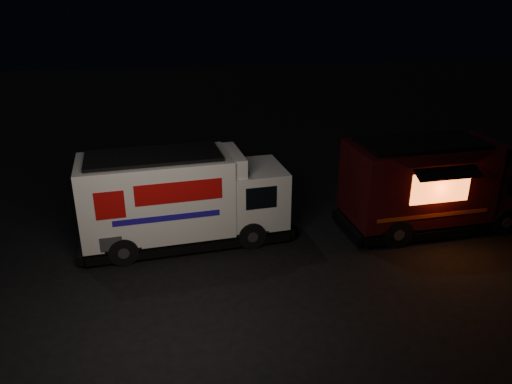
{
  "coord_description": "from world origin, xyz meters",
  "views": [
    {
      "loc": [
        -1.12,
        -12.94,
        7.71
      ],
      "look_at": [
        1.45,
        2.0,
        1.43
      ],
      "focal_mm": 35.0,
      "sensor_mm": 36.0,
      "label": 1
    }
  ],
  "objects": [
    {
      "name": "white_truck",
      "position": [
        -0.87,
        1.71,
        1.52
      ],
      "size": [
        6.87,
        2.89,
        3.03
      ],
      "primitive_type": null,
      "rotation": [
        0.0,
        0.0,
        0.09
      ],
      "color": "silver",
      "rests_on": "ground"
    },
    {
      "name": "red_truck",
      "position": [
        7.62,
        1.39,
        1.55
      ],
      "size": [
        6.8,
        2.83,
        3.11
      ],
      "primitive_type": null,
      "rotation": [
        0.0,
        0.0,
        0.06
      ],
      "color": "black",
      "rests_on": "ground"
    },
    {
      "name": "ground",
      "position": [
        0.0,
        0.0,
        0.0
      ],
      "size": [
        80.0,
        80.0,
        0.0
      ],
      "primitive_type": "plane",
      "color": "black",
      "rests_on": "ground"
    }
  ]
}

